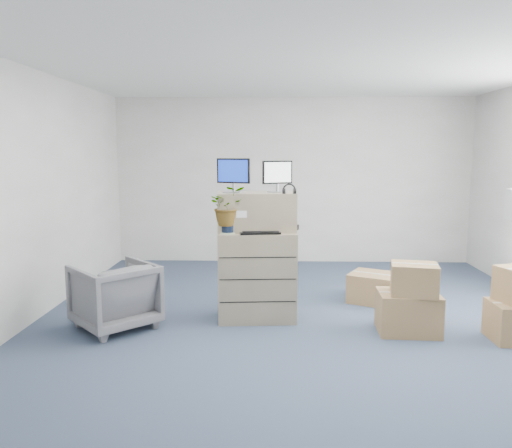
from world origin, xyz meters
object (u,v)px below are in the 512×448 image
(monitor_left, at_px, (233,174))
(monitor_right, at_px, (277,175))
(office_chair, at_px, (115,292))
(filing_cabinet_lower, at_px, (257,275))
(water_bottle, at_px, (266,220))
(potted_plant, at_px, (227,211))
(keyboard, at_px, (260,233))

(monitor_left, distance_m, monitor_right, 0.49)
(office_chair, bearing_deg, monitor_right, 149.68)
(filing_cabinet_lower, height_order, water_bottle, water_bottle)
(potted_plant, bearing_deg, monitor_left, 70.16)
(office_chair, bearing_deg, filing_cabinet_lower, 149.16)
(water_bottle, relative_size, office_chair, 0.29)
(keyboard, relative_size, office_chair, 0.56)
(monitor_left, height_order, water_bottle, monitor_left)
(filing_cabinet_lower, relative_size, water_bottle, 4.40)
(monitor_right, bearing_deg, potted_plant, 175.48)
(potted_plant, xyz_separation_m, office_chair, (-1.20, -0.22, -0.85))
(monitor_right, relative_size, office_chair, 0.45)
(monitor_right, height_order, water_bottle, monitor_right)
(monitor_right, bearing_deg, monitor_left, 161.10)
(water_bottle, height_order, potted_plant, potted_plant)
(potted_plant, bearing_deg, office_chair, -169.41)
(filing_cabinet_lower, height_order, office_chair, filing_cabinet_lower)
(keyboard, distance_m, water_bottle, 0.27)
(potted_plant, distance_m, office_chair, 1.49)
(monitor_right, bearing_deg, keyboard, -155.95)
(keyboard, xyz_separation_m, office_chair, (-1.55, -0.21, -0.62))
(monitor_left, bearing_deg, keyboard, -11.74)
(monitor_left, bearing_deg, potted_plant, -92.10)
(monitor_left, relative_size, water_bottle, 1.66)
(filing_cabinet_lower, distance_m, keyboard, 0.54)
(keyboard, bearing_deg, water_bottle, 64.89)
(monitor_left, xyz_separation_m, keyboard, (0.30, -0.17, -0.63))
(water_bottle, relative_size, potted_plant, 0.43)
(keyboard, xyz_separation_m, potted_plant, (-0.35, 0.02, 0.23))
(monitor_left, height_order, potted_plant, monitor_left)
(monitor_right, bearing_deg, water_bottle, 144.99)
(filing_cabinet_lower, bearing_deg, monitor_right, 13.02)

